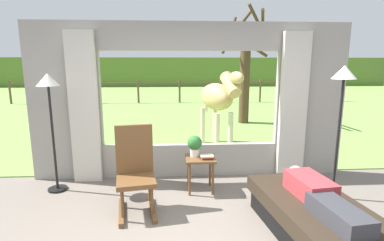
# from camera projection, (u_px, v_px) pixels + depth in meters

# --- Properties ---
(back_wall_with_window) EXTENTS (5.20, 0.12, 2.55)m
(back_wall_with_window) POSITION_uv_depth(u_px,v_px,m) (190.00, 103.00, 4.84)
(back_wall_with_window) COLOR #9E998E
(back_wall_with_window) RESTS_ON ground_plane
(curtain_panel_left) EXTENTS (0.44, 0.10, 2.40)m
(curtain_panel_left) POSITION_uv_depth(u_px,v_px,m) (84.00, 109.00, 4.61)
(curtain_panel_left) COLOR beige
(curtain_panel_left) RESTS_ON ground_plane
(curtain_panel_right) EXTENTS (0.44, 0.10, 2.40)m
(curtain_panel_right) POSITION_uv_depth(u_px,v_px,m) (293.00, 107.00, 4.82)
(curtain_panel_right) COLOR beige
(curtain_panel_right) RESTS_ON ground_plane
(outdoor_pasture_lawn) EXTENTS (36.00, 21.68, 0.02)m
(outdoor_pasture_lawn) POSITION_uv_depth(u_px,v_px,m) (179.00, 99.00, 15.76)
(outdoor_pasture_lawn) COLOR #759E47
(outdoor_pasture_lawn) RESTS_ON ground_plane
(distant_hill_ridge) EXTENTS (36.00, 2.00, 2.40)m
(distant_hill_ridge) POSITION_uv_depth(u_px,v_px,m) (177.00, 72.00, 25.17)
(distant_hill_ridge) COLOR #56752F
(distant_hill_ridge) RESTS_ON ground_plane
(recliner_sofa) EXTENTS (1.11, 1.80, 0.42)m
(recliner_sofa) POSITION_uv_depth(u_px,v_px,m) (314.00, 218.00, 3.23)
(recliner_sofa) COLOR black
(recliner_sofa) RESTS_ON ground_plane
(reclining_person) EXTENTS (0.41, 1.44, 0.22)m
(reclining_person) POSITION_uv_depth(u_px,v_px,m) (318.00, 194.00, 3.13)
(reclining_person) COLOR #B23338
(reclining_person) RESTS_ON recliner_sofa
(rocking_chair) EXTENTS (0.57, 0.75, 1.12)m
(rocking_chair) POSITION_uv_depth(u_px,v_px,m) (135.00, 170.00, 3.78)
(rocking_chair) COLOR brown
(rocking_chair) RESTS_ON ground_plane
(side_table) EXTENTS (0.44, 0.44, 0.52)m
(side_table) POSITION_uv_depth(u_px,v_px,m) (200.00, 163.00, 4.39)
(side_table) COLOR brown
(side_table) RESTS_ON ground_plane
(potted_plant) EXTENTS (0.22, 0.22, 0.32)m
(potted_plant) POSITION_uv_depth(u_px,v_px,m) (195.00, 145.00, 4.39)
(potted_plant) COLOR silver
(potted_plant) RESTS_ON side_table
(book_stack) EXTENTS (0.20, 0.16, 0.06)m
(book_stack) POSITION_uv_depth(u_px,v_px,m) (207.00, 157.00, 4.31)
(book_stack) COLOR #B22D28
(book_stack) RESTS_ON side_table
(floor_lamp_left) EXTENTS (0.32, 0.32, 1.76)m
(floor_lamp_left) POSITION_uv_depth(u_px,v_px,m) (49.00, 97.00, 4.20)
(floor_lamp_left) COLOR black
(floor_lamp_left) RESTS_ON ground_plane
(floor_lamp_right) EXTENTS (0.32, 0.32, 1.88)m
(floor_lamp_right) POSITION_uv_depth(u_px,v_px,m) (342.00, 93.00, 3.92)
(floor_lamp_right) COLOR black
(floor_lamp_right) RESTS_ON ground_plane
(horse) EXTENTS (0.88, 1.82, 1.73)m
(horse) POSITION_uv_depth(u_px,v_px,m) (218.00, 98.00, 6.47)
(horse) COLOR tan
(horse) RESTS_ON outdoor_pasture_lawn
(pasture_tree) EXTENTS (1.50, 1.56, 3.57)m
(pasture_tree) POSITION_uv_depth(u_px,v_px,m) (245.00, 68.00, 9.16)
(pasture_tree) COLOR #4C3823
(pasture_tree) RESTS_ON outdoor_pasture_lawn
(pasture_fence_line) EXTENTS (16.10, 0.10, 1.10)m
(pasture_fence_line) POSITION_uv_depth(u_px,v_px,m) (180.00, 88.00, 14.24)
(pasture_fence_line) COLOR brown
(pasture_fence_line) RESTS_ON outdoor_pasture_lawn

